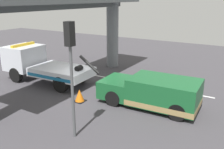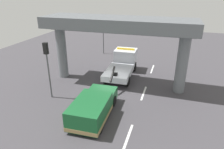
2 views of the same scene
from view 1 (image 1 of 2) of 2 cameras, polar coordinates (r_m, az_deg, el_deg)
The scene contains 9 objects.
ground_plane at distance 15.47m, azimuth -6.77°, elevation -3.73°, with size 60.00×40.00×0.10m, color #423F44.
lane_stripe_west at distance 15.49m, azimuth 18.05°, elevation -4.27°, with size 2.60×0.16×0.01m, color silver.
lane_stripe_mid at distance 17.64m, azimuth -1.15°, elevation -0.73°, with size 2.60×0.16×0.01m, color silver.
lane_stripe_east at distance 21.32m, azimuth -14.94°, elevation 1.90°, with size 2.60×0.16×0.01m, color silver.
tow_truck_white at distance 17.46m, azimuth -16.51°, elevation 2.44°, with size 7.29×2.61×2.46m.
towed_van_green at distance 13.01m, azimuth 9.56°, elevation -4.11°, with size 5.27×2.38×1.58m.
overpass_structure at distance 15.26m, azimuth -11.42°, elevation 15.87°, with size 3.60×13.43×6.18m.
traffic_light_near at distance 9.34m, azimuth -9.66°, elevation 4.19°, with size 0.39×0.32×4.69m.
traffic_cone_orange at distance 13.70m, azimuth -7.54°, elevation -4.89°, with size 0.59×0.59×0.70m.
Camera 1 is at (-8.95, 11.33, 5.51)m, focal length 39.39 mm.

